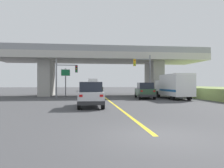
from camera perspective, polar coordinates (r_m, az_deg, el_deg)
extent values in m
plane|color=#424244|center=(33.96, -2.73, -3.10)|extent=(160.00, 160.00, 0.00)
cube|color=#B7B5AD|center=(34.16, -2.73, 7.00)|extent=(32.35, 8.51, 1.02)
cube|color=#A8A69F|center=(34.39, -17.30, 1.51)|extent=(1.77, 5.11, 5.49)
cube|color=#A8A69F|center=(35.61, 11.33, 1.46)|extent=(1.77, 5.11, 5.49)
cube|color=gray|center=(30.24, -2.16, 9.74)|extent=(32.35, 0.20, 0.90)
cube|color=gray|center=(38.34, -3.18, 7.68)|extent=(32.35, 0.20, 0.90)
cube|color=yellow|center=(19.44, 0.42, -5.47)|extent=(0.20, 23.93, 0.01)
cube|color=silver|center=(17.28, -5.85, -3.49)|extent=(1.94, 4.69, 0.90)
cube|color=#1E232D|center=(16.90, -5.82, -0.76)|extent=(1.70, 2.58, 0.76)
cube|color=#2D2D30|center=(15.02, -5.68, -5.22)|extent=(1.98, 0.20, 0.28)
cube|color=red|center=(14.91, -8.47, -3.21)|extent=(0.24, 0.06, 0.16)
cube|color=red|center=(14.94, -2.89, -3.21)|extent=(0.24, 0.06, 0.16)
cylinder|color=black|center=(19.11, -8.56, -4.50)|extent=(0.26, 0.72, 0.72)
cylinder|color=black|center=(19.14, -3.34, -4.49)|extent=(0.26, 0.72, 0.72)
cylinder|color=black|center=(15.54, -8.94, -5.56)|extent=(0.26, 0.72, 0.72)
cylinder|color=black|center=(15.57, -2.51, -5.55)|extent=(0.26, 0.72, 0.72)
cube|color=#2D4C33|center=(26.97, 8.86, -2.20)|extent=(2.46, 4.97, 0.90)
cube|color=#1E232D|center=(26.60, 8.98, -0.45)|extent=(1.99, 2.80, 0.76)
cube|color=#2D2D30|center=(24.68, 9.74, -3.14)|extent=(1.99, 0.42, 0.28)
cube|color=red|center=(24.47, 8.09, -1.92)|extent=(0.25, 0.09, 0.16)
cube|color=red|center=(24.73, 11.43, -1.90)|extent=(0.25, 0.09, 0.16)
cylinder|color=black|center=(28.69, 6.54, -2.97)|extent=(0.34, 0.74, 0.72)
cylinder|color=black|center=(28.95, 9.97, -2.94)|extent=(0.34, 0.74, 0.72)
cylinder|color=black|center=(25.05, 7.57, -3.41)|extent=(0.34, 0.74, 0.72)
cylinder|color=black|center=(25.35, 11.48, -3.37)|extent=(0.34, 0.74, 0.72)
cube|color=silver|center=(29.78, 14.22, -0.85)|extent=(2.20, 2.00, 1.90)
cube|color=white|center=(26.44, 17.04, -0.24)|extent=(2.31, 5.21, 2.58)
cube|color=#195999|center=(26.45, 17.04, -1.63)|extent=(2.33, 5.11, 0.24)
cylinder|color=black|center=(29.46, 12.40, -2.71)|extent=(0.30, 0.90, 0.90)
cylinder|color=black|center=(30.18, 15.99, -2.65)|extent=(0.30, 0.90, 0.90)
cylinder|color=black|center=(24.89, 16.15, -3.23)|extent=(0.30, 0.90, 0.90)
cylinder|color=black|center=(25.73, 20.26, -3.12)|extent=(0.30, 0.90, 0.90)
cube|color=#2D4C33|center=(41.39, -3.97, -1.41)|extent=(1.87, 4.71, 0.90)
cube|color=#1E232D|center=(41.02, -3.95, -0.26)|extent=(1.65, 2.59, 0.76)
cube|color=#2D2D30|center=(39.10, -3.80, -1.95)|extent=(1.91, 0.20, 0.28)
cube|color=red|center=(38.98, -4.83, -1.17)|extent=(0.24, 0.06, 0.16)
cube|color=red|center=(39.05, -2.77, -1.17)|extent=(0.24, 0.06, 0.16)
cylinder|color=black|center=(43.17, -5.20, -1.94)|extent=(0.26, 0.72, 0.72)
cylinder|color=black|center=(43.25, -2.99, -1.94)|extent=(0.26, 0.72, 0.72)
cylinder|color=black|center=(39.56, -5.05, -2.13)|extent=(0.26, 0.72, 0.72)
cylinder|color=black|center=(39.65, -2.63, -2.12)|extent=(0.26, 0.72, 0.72)
cylinder|color=slate|center=(29.99, 10.30, 2.12)|extent=(0.18, 0.18, 5.91)
cylinder|color=slate|center=(29.86, 8.24, 6.68)|extent=(2.22, 0.12, 0.12)
cube|color=gold|center=(29.54, 6.15, 5.82)|extent=(0.32, 0.26, 0.96)
sphere|color=red|center=(29.42, 6.22, 6.43)|extent=(0.16, 0.16, 0.16)
sphere|color=gold|center=(29.39, 6.22, 5.85)|extent=(0.16, 0.16, 0.16)
sphere|color=green|center=(29.36, 6.22, 5.27)|extent=(0.16, 0.16, 0.16)
cylinder|color=slate|center=(28.22, -14.91, 1.42)|extent=(0.18, 0.18, 5.09)
cylinder|color=slate|center=(28.16, -12.29, 5.05)|extent=(2.59, 0.12, 0.12)
cube|color=#232326|center=(28.03, -9.65, 4.09)|extent=(0.32, 0.26, 0.96)
sphere|color=red|center=(27.91, -9.67, 4.73)|extent=(0.16, 0.16, 0.16)
sphere|color=gold|center=(27.88, -9.67, 4.12)|extent=(0.16, 0.16, 0.16)
sphere|color=green|center=(27.87, -9.67, 3.50)|extent=(0.16, 0.16, 0.16)
cylinder|color=#56595E|center=(30.74, -12.51, 0.39)|extent=(0.14, 0.14, 4.10)
cube|color=#146638|center=(30.72, -12.52, 3.04)|extent=(1.21, 0.08, 0.86)
cube|color=white|center=(30.71, -12.52, 3.04)|extent=(1.29, 0.04, 0.94)
cube|color=silver|center=(60.10, -5.39, -0.38)|extent=(2.20, 2.00, 1.90)
cube|color=white|center=(56.37, -5.29, 0.02)|extent=(2.31, 5.46, 2.73)
cube|color=#197F4C|center=(56.38, -5.29, -0.68)|extent=(2.33, 5.35, 0.24)
cylinder|color=black|center=(60.10, -6.34, -1.28)|extent=(0.30, 0.90, 0.90)
cylinder|color=black|center=(60.15, -4.43, -1.28)|extent=(0.30, 0.90, 0.90)
cylinder|color=black|center=(55.01, -6.29, -1.41)|extent=(0.30, 0.90, 0.90)
cylinder|color=black|center=(55.06, -4.21, -1.41)|extent=(0.30, 0.90, 0.90)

